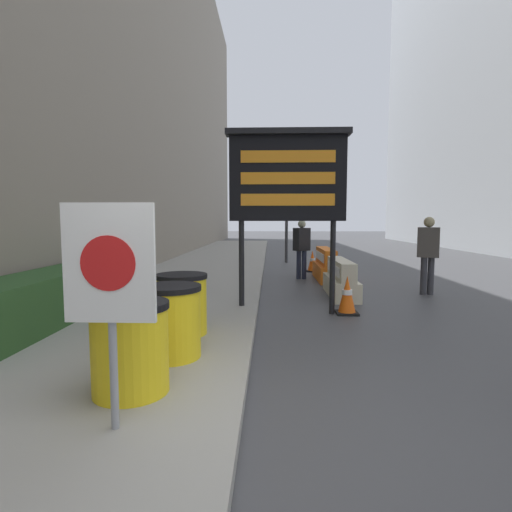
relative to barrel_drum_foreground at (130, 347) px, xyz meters
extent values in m
plane|color=#3F3F42|center=(1.04, -0.54, -0.56)|extent=(120.00, 120.00, 0.00)
cube|color=gray|center=(-0.87, -0.54, -0.49)|extent=(3.83, 56.00, 0.14)
cube|color=#284C23|center=(-2.19, 2.67, -0.04)|extent=(0.90, 4.93, 0.76)
cylinder|color=yellow|center=(0.00, 0.00, -0.03)|extent=(0.68, 0.68, 0.77)
cylinder|color=black|center=(0.00, 0.00, 0.38)|extent=(0.71, 0.71, 0.06)
cylinder|color=yellow|center=(0.13, 0.95, -0.03)|extent=(0.68, 0.68, 0.77)
cylinder|color=black|center=(0.13, 0.95, 0.38)|extent=(0.71, 0.71, 0.06)
cylinder|color=yellow|center=(0.05, 1.90, -0.03)|extent=(0.68, 0.68, 0.77)
cylinder|color=black|center=(0.05, 1.90, 0.38)|extent=(0.71, 0.71, 0.06)
cylinder|color=gray|center=(0.10, -0.64, 0.21)|extent=(0.06, 0.06, 1.26)
cube|color=white|center=(0.10, -0.66, 0.84)|extent=(0.67, 0.04, 0.87)
cylinder|color=red|center=(0.10, -0.68, 0.84)|extent=(0.40, 0.01, 0.40)
cylinder|color=black|center=(0.74, 3.76, 0.29)|extent=(0.10, 0.10, 1.70)
cylinder|color=black|center=(2.40, 3.76, 0.29)|extent=(0.10, 0.10, 1.70)
cube|color=black|center=(1.57, 3.76, 1.89)|extent=(2.07, 0.24, 1.50)
cube|color=black|center=(1.57, 3.68, 2.69)|extent=(2.19, 0.34, 0.10)
cube|color=orange|center=(1.57, 3.63, 2.26)|extent=(1.66, 0.02, 0.21)
cube|color=orange|center=(1.57, 3.63, 1.89)|extent=(1.66, 0.02, 0.21)
cube|color=orange|center=(1.57, 3.63, 1.51)|extent=(1.66, 0.02, 0.21)
cube|color=beige|center=(2.87, 5.52, -0.35)|extent=(0.55, 1.96, 0.41)
cube|color=beige|center=(2.87, 5.52, 0.06)|extent=(0.33, 1.96, 0.41)
cube|color=white|center=(2.69, 5.52, 0.06)|extent=(0.02, 1.57, 0.21)
cube|color=orange|center=(2.87, 7.98, -0.33)|extent=(0.54, 2.08, 0.45)
cube|color=orange|center=(2.87, 7.98, 0.12)|extent=(0.33, 2.08, 0.45)
cube|color=white|center=(2.70, 7.98, 0.12)|extent=(0.02, 1.66, 0.23)
cube|color=black|center=(2.68, 9.79, -0.54)|extent=(0.39, 0.39, 0.04)
cone|color=#EA560F|center=(2.68, 9.79, -0.19)|extent=(0.31, 0.31, 0.66)
cylinder|color=white|center=(2.68, 9.79, -0.15)|extent=(0.18, 0.18, 0.09)
cube|color=black|center=(2.67, 3.74, -0.54)|extent=(0.39, 0.39, 0.04)
cone|color=#EA560F|center=(2.67, 3.74, -0.19)|extent=(0.31, 0.31, 0.66)
cylinder|color=white|center=(2.67, 3.74, -0.15)|extent=(0.18, 0.18, 0.09)
cylinder|color=#2D2D30|center=(1.92, 12.71, 1.46)|extent=(0.12, 0.12, 4.03)
cube|color=#23281E|center=(1.92, 12.55, 3.05)|extent=(0.28, 0.28, 0.84)
sphere|color=#360605|center=(1.92, 12.40, 3.33)|extent=(0.15, 0.15, 0.15)
sphere|color=gold|center=(1.92, 12.40, 3.05)|extent=(0.15, 0.15, 0.15)
sphere|color=black|center=(1.92, 12.40, 2.77)|extent=(0.15, 0.15, 0.15)
cylinder|color=#23283D|center=(2.10, 8.12, -0.14)|extent=(0.14, 0.14, 0.83)
cylinder|color=#23283D|center=(2.26, 8.12, -0.14)|extent=(0.14, 0.14, 0.83)
cube|color=black|center=(2.18, 8.12, 0.60)|extent=(0.52, 0.48, 0.66)
sphere|color=gray|center=(2.18, 8.12, 1.05)|extent=(0.23, 0.23, 0.23)
cylinder|color=#333338|center=(4.80, 5.75, -0.13)|extent=(0.14, 0.14, 0.86)
cylinder|color=#333338|center=(4.97, 5.75, -0.13)|extent=(0.14, 0.14, 0.86)
cube|color=#47423D|center=(4.89, 5.75, 0.65)|extent=(0.54, 0.44, 0.68)
sphere|color=#988C65|center=(4.89, 5.75, 1.11)|extent=(0.24, 0.24, 0.24)
camera|label=1|loc=(1.27, -3.49, 1.15)|focal=28.00mm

